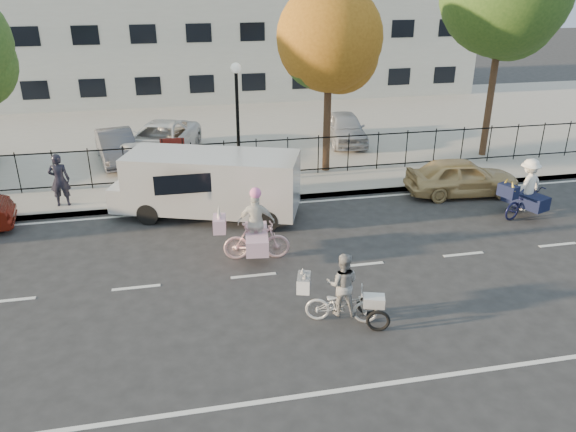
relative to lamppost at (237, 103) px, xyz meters
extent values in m
plane|color=#333334|center=(-0.50, -6.80, -3.11)|extent=(120.00, 120.00, 0.00)
cube|color=#A8A399|center=(-0.50, -1.75, -3.04)|extent=(60.00, 0.10, 0.15)
cube|color=#A8A399|center=(-0.50, -0.70, -3.04)|extent=(60.00, 2.20, 0.15)
cube|color=#A8A399|center=(-0.50, 8.20, -3.04)|extent=(60.00, 15.60, 0.15)
cube|color=silver|center=(-0.50, 18.20, -0.11)|extent=(34.00, 10.00, 6.00)
cylinder|color=black|center=(0.00, 0.00, -0.96)|extent=(0.12, 0.12, 4.00)
sphere|color=white|center=(0.00, 0.00, 1.19)|extent=(0.36, 0.36, 0.36)
cylinder|color=black|center=(-2.70, 0.00, -2.06)|extent=(0.06, 0.06, 1.80)
cylinder|color=black|center=(-2.00, 0.00, -2.06)|extent=(0.06, 0.06, 1.80)
cube|color=#59140F|center=(-2.35, 0.00, -1.46)|extent=(0.85, 0.04, 0.60)
imported|color=silver|center=(1.16, -9.25, -2.68)|extent=(1.74, 1.04, 0.86)
imported|color=white|center=(1.16, -9.25, -2.15)|extent=(0.87, 0.76, 1.51)
cube|color=white|center=(0.34, -8.99, -2.15)|extent=(0.43, 0.59, 0.34)
cone|color=white|center=(0.34, -8.88, -1.93)|extent=(0.13, 0.13, 0.17)
cone|color=white|center=(0.34, -9.11, -1.93)|extent=(0.13, 0.13, 0.17)
torus|color=black|center=(1.85, -9.80, -2.84)|extent=(0.53, 0.23, 0.54)
torus|color=black|center=(1.85, -9.13, -2.84)|extent=(0.53, 0.23, 0.54)
cube|color=white|center=(1.85, -9.46, -2.54)|extent=(0.56, 0.46, 0.24)
imported|color=beige|center=(-0.26, -5.87, -2.56)|extent=(1.88, 0.73, 1.10)
imported|color=silver|center=(-0.26, -5.87, -2.00)|extent=(1.06, 0.54, 1.73)
cube|color=#DAA5C0|center=(-1.24, -5.75, -2.01)|extent=(0.40, 0.64, 0.40)
cone|color=silver|center=(-1.24, -5.75, -1.66)|extent=(0.13, 0.13, 0.35)
cube|color=#DAA5C0|center=(-0.26, -5.87, -2.51)|extent=(0.77, 1.49, 0.44)
sphere|color=pink|center=(-0.26, -5.87, -1.15)|extent=(0.31, 0.31, 0.31)
imported|color=black|center=(8.70, -4.69, -2.62)|extent=(1.97, 1.27, 0.98)
imported|color=white|center=(8.70, -4.69, -2.02)|extent=(1.26, 0.99, 1.71)
cube|color=black|center=(7.79, -5.04, -2.03)|extent=(0.52, 0.67, 0.39)
cone|color=yellow|center=(7.79, -4.84, -1.81)|extent=(0.13, 0.26, 0.35)
cone|color=yellow|center=(7.79, -5.23, -1.81)|extent=(0.13, 0.26, 0.35)
cube|color=black|center=(8.70, -4.69, -2.51)|extent=(1.06, 1.53, 0.43)
cube|color=silver|center=(-1.17, -2.66, -1.91)|extent=(5.75, 3.67, 1.80)
cube|color=silver|center=(-4.11, -2.66, -2.41)|extent=(1.11, 2.00, 0.80)
cylinder|color=black|center=(-3.06, -3.54, -2.76)|extent=(0.75, 0.48, 0.70)
cylinder|color=black|center=(-3.06, -1.78, -2.76)|extent=(0.75, 0.48, 0.70)
cylinder|color=black|center=(0.73, -3.54, -2.76)|extent=(0.75, 0.48, 0.70)
cylinder|color=black|center=(0.73, -1.78, -2.76)|extent=(0.75, 0.48, 0.70)
imported|color=tan|center=(7.61, -2.50, -2.44)|extent=(4.05, 1.92, 1.34)
imported|color=black|center=(-6.08, -1.06, -2.07)|extent=(0.66, 0.43, 1.79)
imported|color=white|center=(-2.86, 3.67, -2.26)|extent=(3.86, 5.56, 1.41)
imported|color=#4F5057|center=(-4.60, 3.37, -2.32)|extent=(2.12, 4.08, 1.28)
imported|color=#A8AAB0|center=(5.35, 4.26, -2.29)|extent=(1.95, 4.05, 1.33)
cylinder|color=#442D1D|center=(3.49, 0.69, -0.86)|extent=(0.28, 0.28, 4.50)
sphere|color=#9F6219|center=(3.49, 0.69, 2.03)|extent=(3.86, 3.86, 3.86)
sphere|color=#9F6219|center=(3.99, 0.89, 1.39)|extent=(2.83, 2.83, 2.83)
cylinder|color=#442D1D|center=(10.57, 1.27, -0.20)|extent=(0.28, 0.28, 5.83)
sphere|color=#385B1E|center=(11.07, 1.47, 2.72)|extent=(3.67, 3.67, 3.67)
camera|label=1|loc=(-2.21, -19.60, 4.26)|focal=35.00mm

